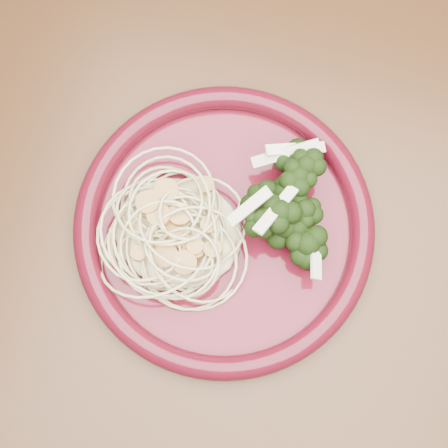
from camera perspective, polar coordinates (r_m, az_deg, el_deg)
name	(u,v)px	position (r m, az deg, el deg)	size (l,w,h in m)	color
dining_table	(320,274)	(0.69, 8.73, -4.51)	(1.20, 0.80, 0.75)	#472814
dinner_plate	(224,226)	(0.58, 0.00, -0.23)	(0.37, 0.37, 0.02)	#520D1A
spaghetti_pile	(177,230)	(0.57, -4.28, -0.57)	(0.12, 0.11, 0.03)	beige
scallop_cluster	(175,222)	(0.54, -4.51, 0.18)	(0.11, 0.11, 0.04)	#BF8C44
broccoli_pile	(281,214)	(0.57, 5.27, 0.89)	(0.08, 0.13, 0.04)	black
onion_garnish	(284,206)	(0.54, 5.54, 1.65)	(0.06, 0.08, 0.05)	beige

